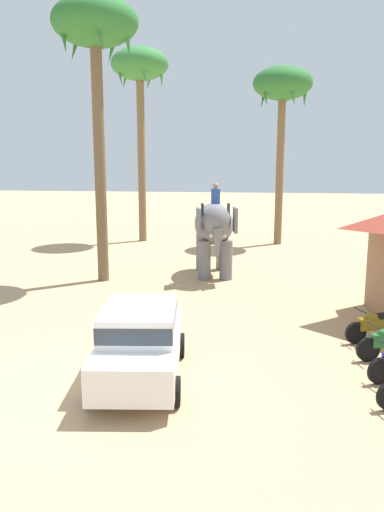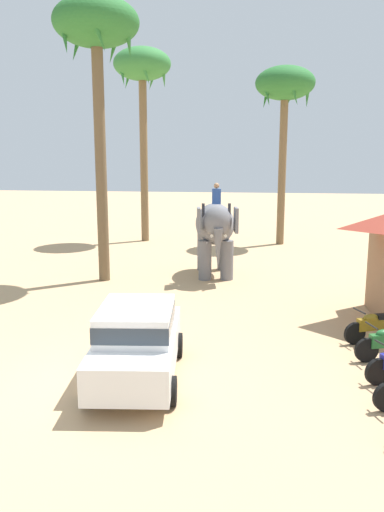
% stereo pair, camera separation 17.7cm
% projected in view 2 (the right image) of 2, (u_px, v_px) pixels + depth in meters
% --- Properties ---
extents(ground_plane, '(120.00, 120.00, 0.00)m').
position_uv_depth(ground_plane, '(109.00, 382.00, 11.33)').
color(ground_plane, tan).
extents(car_sedan_foreground, '(2.21, 4.26, 1.70)m').
position_uv_depth(car_sedan_foreground, '(137.00, 339.00, 11.36)').
color(car_sedan_foreground, white).
rests_on(car_sedan_foreground, ground).
extents(elephant_with_mahout, '(2.08, 3.98, 3.88)m').
position_uv_depth(elephant_with_mahout, '(215.00, 228.00, 21.03)').
color(elephant_with_mahout, slate).
rests_on(elephant_with_mahout, ground).
extents(motorcycle_far_in_row, '(1.69, 0.87, 0.94)m').
position_uv_depth(motorcycle_far_in_row, '(375.00, 326.00, 13.69)').
color(motorcycle_far_in_row, black).
rests_on(motorcycle_far_in_row, ground).
extents(palm_tree_behind_elephant, '(3.20, 3.20, 10.66)m').
position_uv_depth(palm_tree_behind_elephant, '(96.00, 35.00, 18.88)').
color(palm_tree_behind_elephant, brown).
rests_on(palm_tree_behind_elephant, ground).
extents(palm_tree_near_hut, '(3.20, 3.20, 10.83)m').
position_uv_depth(palm_tree_near_hut, '(142.00, 73.00, 28.43)').
color(palm_tree_near_hut, brown).
rests_on(palm_tree_near_hut, ground).
extents(palm_tree_left_of_road, '(3.20, 3.20, 9.66)m').
position_uv_depth(palm_tree_left_of_road, '(285.00, 90.00, 27.49)').
color(palm_tree_left_of_road, brown).
rests_on(palm_tree_left_of_road, ground).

